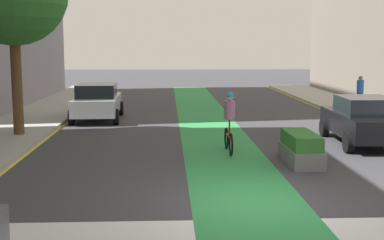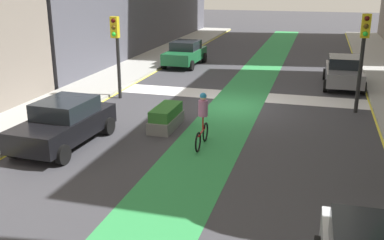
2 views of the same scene
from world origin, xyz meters
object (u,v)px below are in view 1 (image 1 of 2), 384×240
pedestrian_sidewalk_right_a (360,91)px  cyclist_in_lane (229,121)px  car_black_right_far (364,120)px  median_planter (301,149)px  car_silver_left_far (97,102)px

pedestrian_sidewalk_right_a → cyclist_in_lane: bearing=-127.2°
car_black_right_far → median_planter: size_ratio=2.03×
cyclist_in_lane → median_planter: (1.82, -1.46, -0.57)m
car_silver_left_far → pedestrian_sidewalk_right_a: 12.90m
car_black_right_far → cyclist_in_lane: 4.73m
car_silver_left_far → median_planter: 11.07m
car_black_right_far → cyclist_in_lane: bearing=-165.1°
pedestrian_sidewalk_right_a → median_planter: bearing=-116.9°
car_silver_left_far → cyclist_in_lane: 8.82m
car_black_right_far → pedestrian_sidewalk_right_a: bearing=70.6°
cyclist_in_lane → pedestrian_sidewalk_right_a: 12.74m
car_black_right_far → cyclist_in_lane: size_ratio=2.30×
car_silver_left_far → cyclist_in_lane: size_ratio=2.28×
car_black_right_far → pedestrian_sidewalk_right_a: (3.14, 8.93, 0.14)m
car_silver_left_far → cyclist_in_lane: bearing=-56.4°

